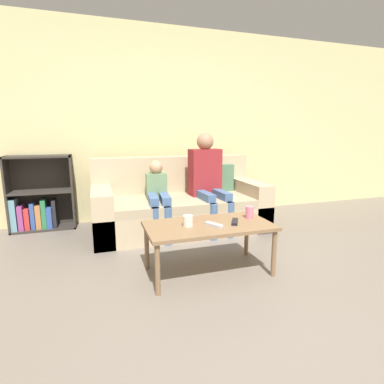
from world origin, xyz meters
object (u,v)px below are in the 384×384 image
at_px(bookshelf, 39,201).
at_px(cup_far, 188,221).
at_px(coffee_table, 209,229).
at_px(person_child, 158,194).
at_px(couch, 180,206).
at_px(tv_remote_0, 214,225).
at_px(person_adult, 207,175).
at_px(cup_near, 249,212).
at_px(tv_remote_1, 235,222).

bearing_deg(bookshelf, cup_far, -51.72).
distance_m(coffee_table, person_child, 1.11).
height_order(couch, tv_remote_0, couch).
bearing_deg(bookshelf, person_adult, -17.06).
height_order(cup_near, tv_remote_1, cup_near).
height_order(tv_remote_0, tv_remote_1, same).
xyz_separation_m(cup_near, cup_far, (-0.60, -0.06, -0.01)).
distance_m(bookshelf, tv_remote_0, 2.44).
xyz_separation_m(couch, coffee_table, (-0.09, -1.24, 0.10)).
relative_size(couch, person_adult, 1.74).
relative_size(person_adult, cup_near, 11.15).
bearing_deg(person_child, coffee_table, -73.35).
bearing_deg(couch, coffee_table, -94.33).
relative_size(person_adult, tv_remote_0, 6.90).
height_order(couch, person_adult, person_adult).
distance_m(person_adult, cup_far, 1.32).
distance_m(bookshelf, person_child, 1.54).
relative_size(couch, cup_near, 19.38).
height_order(coffee_table, tv_remote_1, tv_remote_1).
xyz_separation_m(couch, bookshelf, (-1.68, 0.53, 0.07)).
relative_size(person_child, cup_far, 9.62).
bearing_deg(tv_remote_1, couch, 124.52).
xyz_separation_m(bookshelf, person_adult, (2.01, -0.62, 0.33)).
distance_m(couch, tv_remote_0, 1.32).
bearing_deg(person_child, person_adult, 11.66).
relative_size(couch, bookshelf, 2.25).
xyz_separation_m(person_adult, cup_near, (-0.01, -1.10, -0.20)).
height_order(cup_near, tv_remote_0, cup_near).
distance_m(couch, tv_remote_1, 1.30).
height_order(couch, cup_far, couch).
bearing_deg(coffee_table, cup_near, 8.44).
relative_size(coffee_table, cup_far, 11.77).
bearing_deg(coffee_table, tv_remote_1, -9.23).
distance_m(person_adult, tv_remote_0, 1.31).
height_order(couch, person_child, couch).
relative_size(coffee_table, tv_remote_1, 6.22).
bearing_deg(person_adult, cup_far, -121.18).
bearing_deg(coffee_table, couch, 85.67).
bearing_deg(couch, tv_remote_1, -84.12).
xyz_separation_m(couch, tv_remote_1, (0.13, -1.28, 0.16)).
relative_size(bookshelf, person_child, 1.06).
height_order(person_adult, tv_remote_1, person_adult).
bearing_deg(couch, cup_near, -74.69).
relative_size(cup_far, tv_remote_1, 0.53).
relative_size(tv_remote_0, tv_remote_1, 1.01).
relative_size(coffee_table, person_adult, 0.89).
height_order(coffee_table, tv_remote_0, tv_remote_0).
relative_size(cup_near, tv_remote_1, 0.62).
distance_m(couch, bookshelf, 1.76).
bearing_deg(couch, person_child, -153.34).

